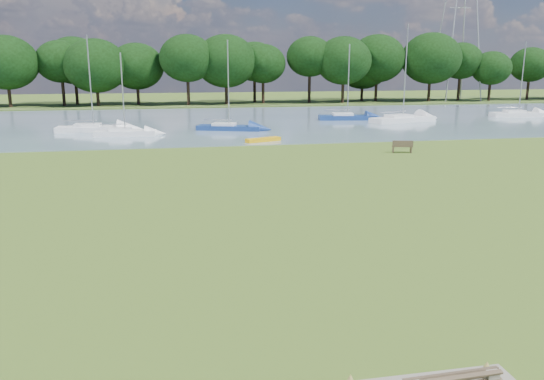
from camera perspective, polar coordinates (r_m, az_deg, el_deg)
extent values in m
plane|color=brown|center=(23.54, 1.79, -3.22)|extent=(220.00, 220.00, 0.00)
cube|color=slate|center=(64.55, -6.47, 7.31)|extent=(220.00, 40.00, 0.10)
cube|color=#4C6626|center=(94.38, -7.96, 9.16)|extent=(220.00, 20.00, 0.40)
cube|color=brown|center=(11.14, 18.62, -18.81)|extent=(1.96, 0.20, 0.48)
cube|color=brown|center=(42.56, 12.90, 4.28)|extent=(0.21, 0.48, 0.48)
cube|color=brown|center=(42.77, 14.72, 4.22)|extent=(0.21, 0.48, 0.48)
cube|color=brown|center=(42.63, 13.83, 4.57)|extent=(1.65, 0.89, 0.05)
cube|color=brown|center=(42.38, 13.89, 4.86)|extent=(1.53, 0.48, 0.47)
cube|color=#F3AD0B|center=(47.16, -0.95, 5.44)|extent=(3.34, 1.95, 0.33)
cylinder|color=#A4A4A6|center=(103.14, 19.12, 18.19)|extent=(0.24, 0.24, 32.90)
cylinder|color=#A4A4A6|center=(105.48, 21.42, 17.89)|extent=(0.24, 0.24, 32.90)
cylinder|color=#A4A4A6|center=(107.21, 17.83, 18.07)|extent=(0.24, 0.24, 32.90)
cylinder|color=#A4A4A6|center=(109.46, 20.08, 17.80)|extent=(0.24, 0.24, 32.90)
cylinder|color=black|center=(93.53, -26.78, 9.13)|extent=(0.54, 0.54, 3.79)
ellipsoid|color=black|center=(93.41, -27.08, 11.95)|extent=(9.68, 9.68, 8.22)
cylinder|color=black|center=(91.90, -22.53, 9.58)|extent=(0.54, 0.54, 4.10)
ellipsoid|color=black|center=(91.79, -22.82, 12.70)|extent=(7.53, 7.53, 6.40)
cylinder|color=black|center=(90.78, -18.15, 9.99)|extent=(0.54, 0.54, 4.41)
ellipsoid|color=black|center=(90.68, -18.41, 13.39)|extent=(8.60, 8.60, 7.31)
cylinder|color=black|center=(90.22, -13.66, 9.96)|extent=(0.54, 0.54, 3.48)
ellipsoid|color=black|center=(90.10, -13.81, 12.66)|extent=(9.68, 9.68, 8.22)
cylinder|color=black|center=(90.17, -9.15, 10.26)|extent=(0.54, 0.54, 3.79)
ellipsoid|color=black|center=(90.06, -9.26, 13.21)|extent=(7.53, 7.53, 6.40)
cylinder|color=black|center=(90.67, -4.65, 10.50)|extent=(0.54, 0.54, 4.10)
ellipsoid|color=black|center=(90.56, -4.72, 13.67)|extent=(8.60, 8.60, 7.31)
cylinder|color=black|center=(91.70, -0.23, 10.67)|extent=(0.54, 0.54, 4.41)
ellipsoid|color=black|center=(91.60, -0.23, 14.04)|extent=(9.68, 9.68, 8.22)
cylinder|color=black|center=(93.27, 4.07, 10.40)|extent=(0.54, 0.54, 3.48)
ellipsoid|color=black|center=(93.15, 4.11, 13.01)|extent=(7.53, 7.53, 6.40)
cylinder|color=black|center=(95.30, 8.21, 10.45)|extent=(0.54, 0.54, 3.79)
ellipsoid|color=black|center=(95.19, 8.31, 13.24)|extent=(8.60, 8.60, 7.31)
cylinder|color=black|center=(97.80, 12.16, 10.46)|extent=(0.54, 0.54, 4.10)
ellipsoid|color=black|center=(97.70, 12.31, 13.39)|extent=(9.68, 9.68, 8.22)
cylinder|color=black|center=(100.72, 15.90, 10.41)|extent=(0.54, 0.54, 4.41)
ellipsoid|color=black|center=(100.63, 16.10, 13.48)|extent=(7.53, 7.53, 6.40)
cylinder|color=black|center=(104.05, 19.38, 10.00)|extent=(0.54, 0.54, 3.48)
ellipsoid|color=black|center=(103.94, 19.56, 12.33)|extent=(8.60, 8.60, 7.31)
cylinder|color=black|center=(107.71, 22.66, 9.90)|extent=(0.54, 0.54, 3.79)
ellipsoid|color=black|center=(107.62, 22.88, 12.36)|extent=(9.68, 9.68, 8.22)
cylinder|color=black|center=(111.70, 25.71, 9.78)|extent=(0.54, 0.54, 4.10)
ellipsoid|color=black|center=(111.61, 25.97, 12.34)|extent=(7.53, 7.53, 6.40)
cube|color=white|center=(57.36, -18.63, 6.36)|extent=(7.40, 2.38, 0.71)
cube|color=white|center=(57.42, -19.24, 6.75)|extent=(2.63, 1.72, 0.46)
cylinder|color=#A5A8AD|center=(57.04, -18.98, 10.99)|extent=(0.12, 0.12, 8.98)
cube|color=white|center=(52.95, -15.51, 6.03)|extent=(5.83, 2.04, 0.71)
cube|color=white|center=(52.98, -16.03, 6.47)|extent=(2.09, 1.41, 0.45)
cylinder|color=#A5A8AD|center=(52.64, -15.76, 10.10)|extent=(0.12, 0.12, 7.23)
cube|color=white|center=(65.60, 13.89, 7.49)|extent=(8.76, 4.86, 0.79)
cube|color=white|center=(65.10, 13.47, 7.90)|extent=(3.39, 2.68, 0.51)
cylinder|color=#A5A8AD|center=(65.30, 14.16, 12.28)|extent=(0.14, 0.14, 10.63)
cube|color=white|center=(77.36, 24.98, 7.47)|extent=(7.32, 2.82, 0.75)
cube|color=white|center=(77.05, 24.64, 7.82)|extent=(2.66, 1.85, 0.48)
cylinder|color=#A5A8AD|center=(77.12, 25.33, 10.88)|extent=(0.13, 0.13, 8.95)
cube|color=navy|center=(55.60, -4.63, 6.78)|extent=(6.89, 4.01, 0.67)
cube|color=white|center=(55.68, -5.18, 7.21)|extent=(2.69, 2.17, 0.43)
cylinder|color=#A5A8AD|center=(55.27, -4.72, 11.35)|extent=(0.12, 0.12, 8.58)
cube|color=navy|center=(66.50, 8.10, 7.82)|extent=(7.22, 2.99, 0.78)
cube|color=white|center=(66.36, 7.64, 8.23)|extent=(2.65, 1.89, 0.50)
cylinder|color=#A5A8AD|center=(66.23, 8.23, 11.61)|extent=(0.13, 0.13, 8.48)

